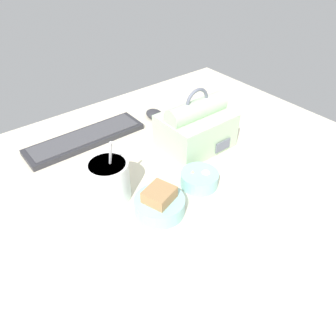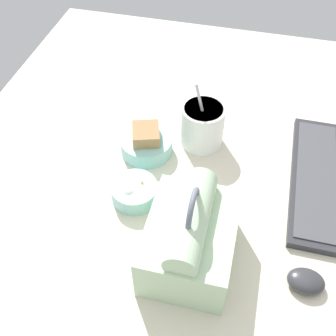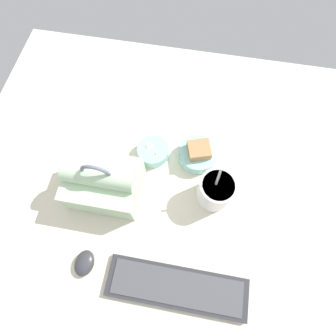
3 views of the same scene
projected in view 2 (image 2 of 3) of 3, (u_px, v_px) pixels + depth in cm
name	position (u px, v px, depth cm)	size (l,w,h in cm)	color
desk_surface	(171.00, 178.00, 100.13)	(140.00, 110.00, 2.00)	beige
keyboard	(316.00, 179.00, 97.40)	(39.15, 11.02, 2.10)	#2D2D33
lunch_bag	(190.00, 238.00, 79.78)	(21.40, 16.74, 19.85)	#B7D6AD
soup_cup	(202.00, 125.00, 103.02)	(10.65, 10.65, 18.05)	white
bento_bowl_sandwich	(146.00, 143.00, 102.87)	(12.70, 12.70, 7.27)	#93D1CC
bento_bowl_snacks	(135.00, 191.00, 93.44)	(10.40, 10.40, 4.78)	#93D1CC
computer_mouse	(306.00, 281.00, 79.73)	(5.48, 7.15, 2.89)	#333338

